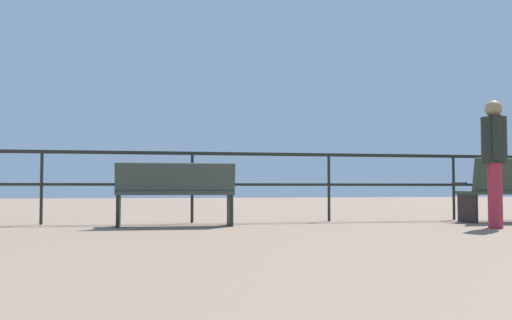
# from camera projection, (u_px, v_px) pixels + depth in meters

# --- Properties ---
(pier_railing) EXTENTS (25.69, 0.05, 1.06)m
(pier_railing) POSITION_uv_depth(u_px,v_px,m) (329.00, 171.00, 9.17)
(pier_railing) COLOR black
(pier_railing) RESTS_ON ground_plane
(bench_near_left) EXTENTS (1.59, 0.63, 0.85)m
(bench_near_left) POSITION_uv_depth(u_px,v_px,m) (175.00, 190.00, 7.86)
(bench_near_left) COLOR #37423B
(bench_near_left) RESTS_ON ground_plane
(bench_near_right) EXTENTS (1.50, 0.76, 0.96)m
(bench_near_right) POSITION_uv_depth(u_px,v_px,m) (511.00, 188.00, 8.84)
(bench_near_right) COLOR #304231
(bench_near_right) RESTS_ON ground_plane
(person_at_railing) EXTENTS (0.32, 0.50, 1.66)m
(person_at_railing) POSITION_uv_depth(u_px,v_px,m) (494.00, 155.00, 7.61)
(person_at_railing) COLOR #A2273A
(person_at_railing) RESTS_ON ground_plane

